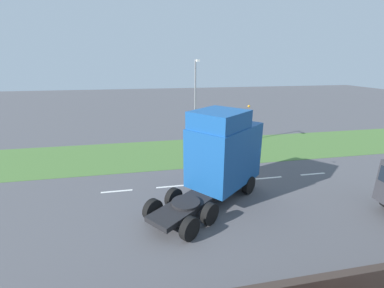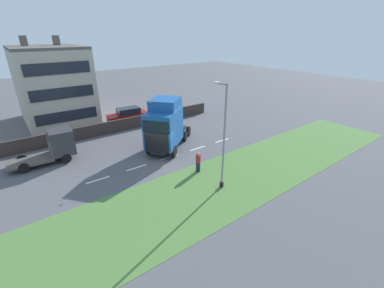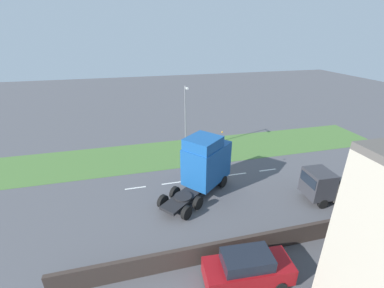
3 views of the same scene
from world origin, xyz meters
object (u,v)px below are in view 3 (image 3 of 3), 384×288
object	(u,v)px
pedestrian	(191,155)
lamp_post	(186,122)
flatbed_truck	(322,185)
lorry_cab	(205,163)
parked_car	(247,268)

from	to	relation	value
pedestrian	lamp_post	bearing A→B (deg)	179.40
flatbed_truck	pedestrian	xyz separation A→B (m)	(-8.95, -8.40, -0.58)
pedestrian	lorry_cab	bearing A→B (deg)	-1.24
flatbed_truck	pedestrian	distance (m)	12.29
flatbed_truck	lamp_post	distance (m)	14.49
pedestrian	parked_car	bearing A→B (deg)	-2.04
parked_car	pedestrian	bearing A→B (deg)	-177.72
lorry_cab	flatbed_truck	world-z (taller)	lorry_cab
flatbed_truck	parked_car	world-z (taller)	flatbed_truck
flatbed_truck	pedestrian	world-z (taller)	flatbed_truck
flatbed_truck	lamp_post	bearing A→B (deg)	38.40
lorry_cab	pedestrian	world-z (taller)	lorry_cab
flatbed_truck	lamp_post	world-z (taller)	lamp_post
lorry_cab	lamp_post	size ratio (longest dim) A/B	0.93
parked_car	pedestrian	size ratio (longest dim) A/B	2.83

